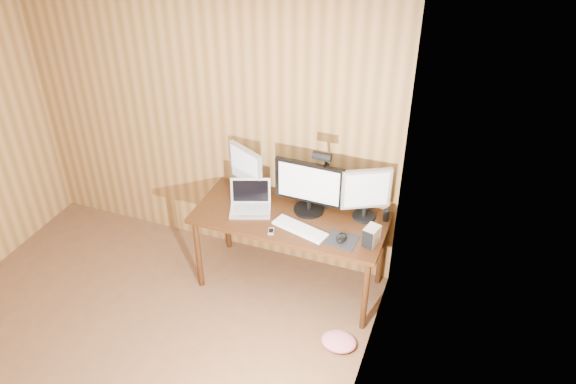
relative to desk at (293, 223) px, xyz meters
The scene contains 14 objects.
room_shell 2.04m from the desk, 118.65° to the right, with size 4.00×4.00×4.00m.
desk is the anchor object (origin of this frame).
monitor_center 0.39m from the desk, 24.88° to the left, with size 0.59×0.26×0.46m.
monitor_left 0.61m from the desk, 165.35° to the left, with size 0.37×0.22×0.45m.
monitor_right 0.70m from the desk, 11.82° to the left, with size 0.38×0.22×0.46m.
laptop 0.41m from the desk, 167.69° to the right, with size 0.41×0.36×0.24m.
keyboard 0.29m from the desk, 57.97° to the right, with size 0.48×0.26×0.02m.
mousepad 0.56m from the desk, 26.19° to the right, with size 0.24×0.20×0.00m, color black.
mouse 0.56m from the desk, 26.19° to the right, with size 0.07×0.12×0.04m, color black.
hard_drive 0.77m from the desk, 15.78° to the right, with size 0.13×0.16×0.15m.
phone 0.36m from the desk, 102.02° to the right, with size 0.07×0.10×0.01m.
speaker 0.79m from the desk, 10.40° to the left, with size 0.05×0.05×0.11m, color black.
desk_lamp 0.58m from the desk, 19.00° to the left, with size 0.15×0.21×0.64m.
fabric_pile 1.05m from the desk, 45.27° to the right, with size 0.28×0.23×0.09m, color #D76779, non-canonical shape.
Camera 1 is at (2.22, -1.91, 3.49)m, focal length 35.00 mm.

